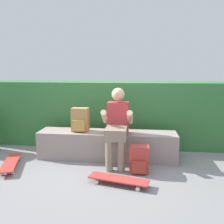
# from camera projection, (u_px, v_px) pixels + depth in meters

# --- Properties ---
(ground_plane) EXTENTS (24.00, 24.00, 0.00)m
(ground_plane) POSITION_uv_depth(u_px,v_px,m) (105.00, 164.00, 3.85)
(ground_plane) COLOR gray
(bench_main) EXTENTS (2.33, 0.48, 0.46)m
(bench_main) POSITION_uv_depth(u_px,v_px,m) (107.00, 145.00, 4.08)
(bench_main) COLOR gray
(bench_main) RESTS_ON ground
(person_skater) EXTENTS (0.49, 0.62, 1.21)m
(person_skater) POSITION_uv_depth(u_px,v_px,m) (117.00, 124.00, 3.77)
(person_skater) COLOR #B73338
(person_skater) RESTS_ON ground
(skateboard_near_person) EXTENTS (0.82, 0.37, 0.09)m
(skateboard_near_person) POSITION_uv_depth(u_px,v_px,m) (118.00, 179.00, 3.14)
(skateboard_near_person) COLOR #BC3833
(skateboard_near_person) RESTS_ON ground
(skateboard_beside_bench) EXTENTS (0.45, 0.82, 0.09)m
(skateboard_beside_bench) POSITION_uv_depth(u_px,v_px,m) (11.00, 162.00, 3.71)
(skateboard_beside_bench) COLOR #BC3833
(skateboard_beside_bench) RESTS_ON ground
(backpack_on_bench) EXTENTS (0.28, 0.23, 0.40)m
(backpack_on_bench) POSITION_uv_depth(u_px,v_px,m) (80.00, 120.00, 4.04)
(backpack_on_bench) COLOR #A37A47
(backpack_on_bench) RESTS_ON bench_main
(backpack_on_ground) EXTENTS (0.28, 0.23, 0.40)m
(backpack_on_ground) POSITION_uv_depth(u_px,v_px,m) (139.00, 160.00, 3.51)
(backpack_on_ground) COLOR #B23833
(backpack_on_ground) RESTS_ON ground
(hedge_row) EXTENTS (6.13, 0.78, 1.26)m
(hedge_row) POSITION_uv_depth(u_px,v_px,m) (127.00, 113.00, 4.82)
(hedge_row) COLOR #316A35
(hedge_row) RESTS_ON ground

